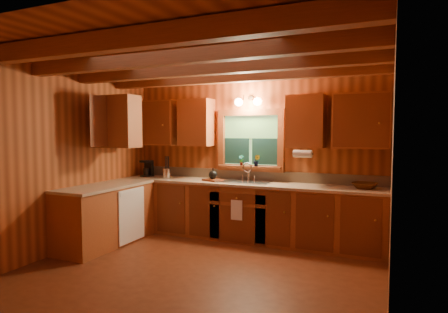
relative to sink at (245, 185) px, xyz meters
name	(u,v)px	position (x,y,z in m)	size (l,w,h in m)	color
room	(197,165)	(0.00, -1.60, 0.44)	(4.20, 4.20, 4.20)	#5D2B16
ceiling_beams	(196,62)	(0.00, -1.60, 1.63)	(4.20, 2.54, 0.18)	brown
base_cabinets	(207,213)	(-0.49, -0.32, -0.43)	(4.20, 2.22, 0.86)	brown
countertop	(208,184)	(-0.48, -0.31, 0.02)	(4.20, 2.24, 0.04)	tan
backsplash	(251,175)	(0.00, 0.28, 0.12)	(4.20, 0.02, 0.16)	tan
dishwasher_panel	(132,215)	(-1.47, -0.92, -0.43)	(0.02, 0.60, 0.80)	white
upper_cabinets	(207,122)	(-0.56, -0.18, 0.98)	(4.19, 1.77, 0.78)	brown
window	(251,142)	(0.00, 0.26, 0.67)	(1.12, 0.08, 1.00)	brown
window_sill	(249,167)	(0.00, 0.22, 0.26)	(1.06, 0.14, 0.04)	brown
wall_sconce	(248,102)	(0.00, 0.14, 1.31)	(0.45, 0.21, 0.17)	black
paper_towel_roll	(303,154)	(0.92, -0.07, 0.51)	(0.11, 0.11, 0.27)	white
dish_towel	(237,210)	(0.00, -0.34, -0.34)	(0.18, 0.01, 0.30)	white
sink	(245,185)	(0.00, 0.00, 0.00)	(0.82, 0.48, 0.43)	silver
coffee_maker	(148,168)	(-1.84, 0.04, 0.18)	(0.16, 0.20, 0.28)	black
utensil_crock	(167,173)	(-1.39, -0.06, 0.14)	(0.13, 0.13, 0.38)	silver
cutting_board	(213,180)	(-0.52, -0.05, 0.06)	(0.30, 0.22, 0.03)	#632C15
teakettle	(213,175)	(-0.52, -0.05, 0.14)	(0.14, 0.14, 0.18)	black
wicker_basket	(365,186)	(1.77, 0.02, 0.09)	(0.34, 0.34, 0.08)	#48230C
potted_plant_left	(241,160)	(-0.14, 0.20, 0.37)	(0.09, 0.06, 0.17)	#632C15
potted_plant_right	(257,160)	(0.13, 0.18, 0.38)	(0.10, 0.08, 0.18)	#632C15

